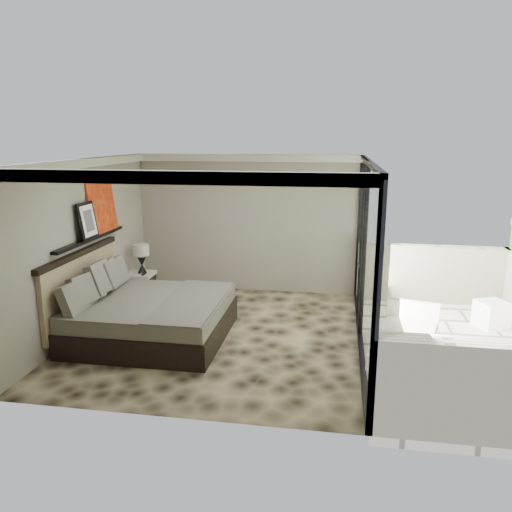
% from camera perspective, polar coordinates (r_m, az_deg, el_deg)
% --- Properties ---
extents(floor, '(5.00, 5.00, 0.00)m').
position_cam_1_polar(floor, '(8.24, -4.17, -8.93)').
color(floor, black).
rests_on(floor, ground).
extents(ceiling, '(4.50, 5.00, 0.02)m').
position_cam_1_polar(ceiling, '(7.63, -4.53, 10.83)').
color(ceiling, silver).
rests_on(ceiling, back_wall).
extents(back_wall, '(4.50, 0.02, 2.80)m').
position_cam_1_polar(back_wall, '(10.21, -1.02, 3.68)').
color(back_wall, gray).
rests_on(back_wall, floor).
extents(left_wall, '(0.02, 5.00, 2.80)m').
position_cam_1_polar(left_wall, '(8.62, -18.96, 1.12)').
color(left_wall, gray).
rests_on(left_wall, floor).
extents(glass_wall, '(0.08, 5.00, 2.80)m').
position_cam_1_polar(glass_wall, '(7.61, 12.34, -0.03)').
color(glass_wall, white).
rests_on(glass_wall, floor).
extents(terrace_slab, '(3.00, 5.00, 0.12)m').
position_cam_1_polar(terrace_slab, '(8.29, 22.40, -10.30)').
color(terrace_slab, beige).
rests_on(terrace_slab, ground).
extents(picture_ledge, '(0.12, 2.20, 0.05)m').
position_cam_1_polar(picture_ledge, '(8.66, -18.35, 1.89)').
color(picture_ledge, black).
rests_on(picture_ledge, left_wall).
extents(bed, '(2.37, 2.29, 1.31)m').
position_cam_1_polar(bed, '(8.20, -12.48, -6.51)').
color(bed, black).
rests_on(bed, floor).
extents(nightstand, '(0.54, 0.54, 0.52)m').
position_cam_1_polar(nightstand, '(10.17, -13.06, -3.30)').
color(nightstand, black).
rests_on(nightstand, floor).
extents(table_lamp, '(0.31, 0.31, 0.57)m').
position_cam_1_polar(table_lamp, '(10.02, -12.97, 0.13)').
color(table_lamp, black).
rests_on(table_lamp, nightstand).
extents(abstract_canvas, '(0.13, 0.90, 0.90)m').
position_cam_1_polar(abstract_canvas, '(9.03, -17.21, 5.48)').
color(abstract_canvas, '#A5410E').
rests_on(abstract_canvas, picture_ledge).
extents(framed_print, '(0.11, 0.50, 0.60)m').
position_cam_1_polar(framed_print, '(8.47, -18.70, 3.85)').
color(framed_print, black).
rests_on(framed_print, picture_ledge).
extents(ottoman, '(0.59, 0.59, 0.45)m').
position_cam_1_polar(ottoman, '(9.35, 25.32, -6.03)').
color(ottoman, silver).
rests_on(ottoman, terrace_slab).
extents(lounger, '(1.18, 1.74, 0.62)m').
position_cam_1_polar(lounger, '(7.73, 16.69, -9.51)').
color(lounger, white).
rests_on(lounger, terrace_slab).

